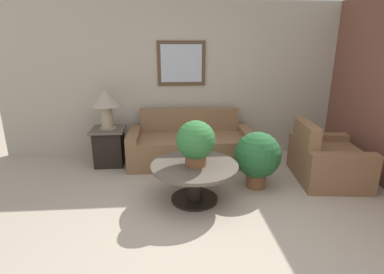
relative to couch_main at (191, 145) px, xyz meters
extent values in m
plane|color=tan|center=(0.18, -2.19, -0.29)|extent=(20.00, 20.00, 0.00)
cube|color=#B2A893|center=(0.18, 0.54, 1.01)|extent=(6.80, 0.06, 2.60)
cube|color=#4C3823|center=(-0.12, 0.49, 1.31)|extent=(0.81, 0.03, 0.74)
cube|color=#B2BCC6|center=(-0.12, 0.48, 1.31)|extent=(0.69, 0.01, 0.62)
cube|color=brown|center=(0.00, -0.04, -0.06)|extent=(1.68, 0.87, 0.46)
cube|color=brown|center=(0.00, 0.32, 0.37)|extent=(1.68, 0.16, 0.39)
cube|color=brown|center=(-0.93, -0.04, -0.01)|extent=(0.18, 0.87, 0.56)
cube|color=brown|center=(0.93, -0.04, -0.01)|extent=(0.18, 0.87, 0.56)
cube|color=brown|center=(1.94, -0.84, -0.06)|extent=(0.95, 0.83, 0.46)
cube|color=brown|center=(1.59, -0.80, 0.37)|extent=(0.24, 0.74, 0.39)
cube|color=brown|center=(1.89, -1.29, -0.01)|extent=(0.89, 0.28, 0.56)
cube|color=brown|center=(1.99, -0.39, -0.01)|extent=(0.89, 0.28, 0.56)
cylinder|color=black|center=(-0.05, -1.31, -0.27)|extent=(0.60, 0.60, 0.03)
cylinder|color=black|center=(-0.05, -1.31, -0.05)|extent=(0.19, 0.19, 0.42)
cylinder|color=brown|center=(-0.05, -1.31, 0.18)|extent=(1.08, 1.08, 0.04)
cube|color=black|center=(-1.34, -0.01, 0.00)|extent=(0.45, 0.45, 0.58)
cube|color=brown|center=(-1.34, -0.01, 0.31)|extent=(0.52, 0.52, 0.03)
cylinder|color=tan|center=(-1.34, -0.01, 0.33)|extent=(0.26, 0.26, 0.02)
cylinder|color=tan|center=(-1.34, -0.01, 0.52)|extent=(0.18, 0.18, 0.35)
cone|color=gray|center=(-1.34, -0.01, 0.82)|extent=(0.48, 0.48, 0.26)
cylinder|color=brown|center=(-0.04, -1.33, 0.27)|extent=(0.26, 0.26, 0.14)
sphere|color=#2D6B33|center=(-0.04, -1.33, 0.52)|extent=(0.47, 0.47, 0.47)
cylinder|color=brown|center=(0.84, -1.00, -0.17)|extent=(0.27, 0.27, 0.23)
sphere|color=#235B2D|center=(0.84, -1.00, 0.18)|extent=(0.63, 0.63, 0.63)
camera|label=1|loc=(-0.34, -4.72, 1.61)|focal=28.00mm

